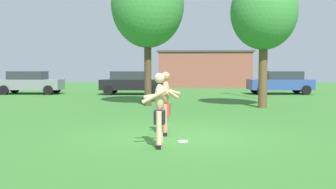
{
  "coord_description": "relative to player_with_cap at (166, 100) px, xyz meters",
  "views": [
    {
      "loc": [
        0.48,
        -10.68,
        1.81
      ],
      "look_at": [
        -0.31,
        1.29,
        1.02
      ],
      "focal_mm": 43.56,
      "sensor_mm": 36.0,
      "label": 1
    }
  ],
  "objects": [
    {
      "name": "ground_plane",
      "position": [
        0.3,
        -0.22,
        -0.94
      ],
      "size": [
        80.0,
        80.0,
        0.0
      ],
      "primitive_type": "plane",
      "color": "#38752D"
    },
    {
      "name": "tree_behind_players",
      "position": [
        3.85,
        7.8,
        3.33
      ],
      "size": [
        2.99,
        2.99,
        6.01
      ],
      "color": "brown",
      "rests_on": "ground_plane"
    },
    {
      "name": "outbuilding_behind_lot",
      "position": [
        1.72,
        29.17,
        0.77
      ],
      "size": [
        8.87,
        6.42,
        3.42
      ],
      "color": "brown",
      "rests_on": "ground_plane"
    },
    {
      "name": "player_in_black",
      "position": [
        -0.03,
        -1.75,
        -0.05
      ],
      "size": [
        0.59,
        0.6,
        1.69
      ],
      "color": "black",
      "rests_on": "ground_plane"
    },
    {
      "name": "frisbee",
      "position": [
        0.49,
        -1.02,
        -0.93
      ],
      "size": [
        0.26,
        0.26,
        0.03
      ],
      "primitive_type": "cylinder",
      "color": "white",
      "rests_on": "ground_plane"
    },
    {
      "name": "player_with_cap",
      "position": [
        0.0,
        0.0,
        0.0
      ],
      "size": [
        0.59,
        0.63,
        1.71
      ],
      "color": "black",
      "rests_on": "ground_plane"
    },
    {
      "name": "car_gray_near_post",
      "position": [
        -10.65,
        16.63,
        -0.12
      ],
      "size": [
        4.37,
        2.16,
        1.58
      ],
      "color": "slate",
      "rests_on": "ground_plane"
    },
    {
      "name": "lamp_post",
      "position": [
        4.69,
        13.36,
        2.62
      ],
      "size": [
        0.6,
        0.24,
        5.82
      ],
      "color": "black",
      "rests_on": "ground_plane"
    },
    {
      "name": "tree_left_field",
      "position": [
        -1.47,
        8.44,
        3.83
      ],
      "size": [
        3.44,
        3.44,
        6.83
      ],
      "color": "#4C3823",
      "rests_on": "ground_plane"
    },
    {
      "name": "car_black_mid_lot",
      "position": [
        -3.54,
        16.72,
        -0.12
      ],
      "size": [
        4.31,
        2.05,
        1.58
      ],
      "color": "black",
      "rests_on": "ground_plane"
    },
    {
      "name": "car_blue_far_end",
      "position": [
        6.7,
        17.65,
        -0.12
      ],
      "size": [
        4.47,
        2.4,
        1.58
      ],
      "color": "#2D478C",
      "rests_on": "ground_plane"
    }
  ]
}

